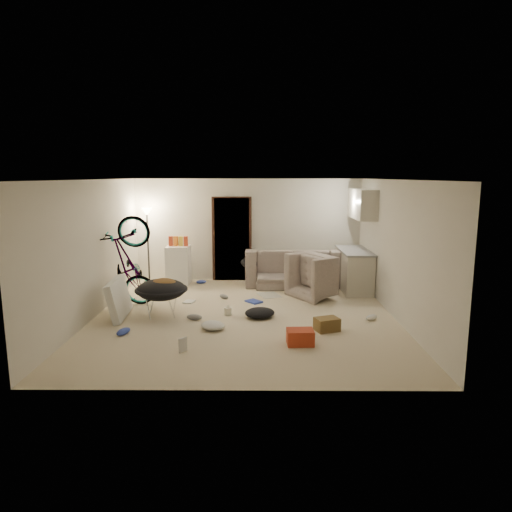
{
  "coord_description": "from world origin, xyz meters",
  "views": [
    {
      "loc": [
        0.28,
        -8.16,
        2.57
      ],
      "look_at": [
        0.21,
        0.6,
        1.02
      ],
      "focal_mm": 32.0,
      "sensor_mm": 36.0,
      "label": 1
    }
  ],
  "objects_px": {
    "bicycle": "(129,282)",
    "drink_case_b": "(300,337)",
    "kitchen_counter": "(354,271)",
    "armchair": "(324,280)",
    "sofa": "(292,271)",
    "drink_case_a": "(327,324)",
    "mini_fridge": "(179,265)",
    "floor_lamp": "(147,229)",
    "saucer_chair": "(162,294)",
    "juicer": "(228,311)",
    "tv_box": "(119,298)"
  },
  "relations": [
    {
      "from": "saucer_chair",
      "to": "drink_case_b",
      "type": "bearing_deg",
      "value": -30.83
    },
    {
      "from": "mini_fridge",
      "to": "drink_case_b",
      "type": "distance_m",
      "value": 4.78
    },
    {
      "from": "floor_lamp",
      "to": "juicer",
      "type": "relative_size",
      "value": 8.54
    },
    {
      "from": "juicer",
      "to": "drink_case_a",
      "type": "bearing_deg",
      "value": -26.35
    },
    {
      "from": "bicycle",
      "to": "drink_case_a",
      "type": "relative_size",
      "value": 4.8
    },
    {
      "from": "armchair",
      "to": "tv_box",
      "type": "relative_size",
      "value": 0.98
    },
    {
      "from": "drink_case_b",
      "to": "armchair",
      "type": "bearing_deg",
      "value": 72.81
    },
    {
      "from": "drink_case_a",
      "to": "floor_lamp",
      "type": "bearing_deg",
      "value": 117.38
    },
    {
      "from": "kitchen_counter",
      "to": "mini_fridge",
      "type": "distance_m",
      "value": 4.13
    },
    {
      "from": "drink_case_b",
      "to": "mini_fridge",
      "type": "bearing_deg",
      "value": 120.02
    },
    {
      "from": "floor_lamp",
      "to": "kitchen_counter",
      "type": "bearing_deg",
      "value": -7.66
    },
    {
      "from": "armchair",
      "to": "drink_case_b",
      "type": "height_order",
      "value": "armchair"
    },
    {
      "from": "saucer_chair",
      "to": "drink_case_b",
      "type": "xyz_separation_m",
      "value": [
        2.44,
        -1.46,
        -0.29
      ]
    },
    {
      "from": "mini_fridge",
      "to": "sofa",
      "type": "bearing_deg",
      "value": -1.25
    },
    {
      "from": "armchair",
      "to": "bicycle",
      "type": "distance_m",
      "value": 4.06
    },
    {
      "from": "bicycle",
      "to": "saucer_chair",
      "type": "bearing_deg",
      "value": -128.07
    },
    {
      "from": "floor_lamp",
      "to": "armchair",
      "type": "xyz_separation_m",
      "value": [
        4.07,
        -1.17,
        -0.97
      ]
    },
    {
      "from": "kitchen_counter",
      "to": "sofa",
      "type": "xyz_separation_m",
      "value": [
        -1.37,
        0.45,
        -0.12
      ]
    },
    {
      "from": "floor_lamp",
      "to": "tv_box",
      "type": "bearing_deg",
      "value": -87.91
    },
    {
      "from": "kitchen_counter",
      "to": "juicer",
      "type": "height_order",
      "value": "kitchen_counter"
    },
    {
      "from": "sofa",
      "to": "drink_case_b",
      "type": "relative_size",
      "value": 5.42
    },
    {
      "from": "saucer_chair",
      "to": "drink_case_b",
      "type": "height_order",
      "value": "saucer_chair"
    },
    {
      "from": "saucer_chair",
      "to": "drink_case_b",
      "type": "distance_m",
      "value": 2.85
    },
    {
      "from": "sofa",
      "to": "juicer",
      "type": "xyz_separation_m",
      "value": [
        -1.37,
        -2.42,
        -0.24
      ]
    },
    {
      "from": "tv_box",
      "to": "mini_fridge",
      "type": "bearing_deg",
      "value": 72.7
    },
    {
      "from": "drink_case_b",
      "to": "juicer",
      "type": "height_order",
      "value": "drink_case_b"
    },
    {
      "from": "sofa",
      "to": "armchair",
      "type": "distance_m",
      "value": 1.15
    },
    {
      "from": "floor_lamp",
      "to": "drink_case_b",
      "type": "height_order",
      "value": "floor_lamp"
    },
    {
      "from": "mini_fridge",
      "to": "juicer",
      "type": "relative_size",
      "value": 4.32
    },
    {
      "from": "kitchen_counter",
      "to": "armchair",
      "type": "distance_m",
      "value": 0.93
    },
    {
      "from": "bicycle",
      "to": "drink_case_b",
      "type": "height_order",
      "value": "bicycle"
    },
    {
      "from": "floor_lamp",
      "to": "mini_fridge",
      "type": "relative_size",
      "value": 1.98
    },
    {
      "from": "floor_lamp",
      "to": "mini_fridge",
      "type": "height_order",
      "value": "floor_lamp"
    },
    {
      "from": "saucer_chair",
      "to": "tv_box",
      "type": "distance_m",
      "value": 0.78
    },
    {
      "from": "kitchen_counter",
      "to": "drink_case_a",
      "type": "relative_size",
      "value": 3.9
    },
    {
      "from": "armchair",
      "to": "mini_fridge",
      "type": "bearing_deg",
      "value": 39.98
    },
    {
      "from": "kitchen_counter",
      "to": "drink_case_a",
      "type": "distance_m",
      "value": 3.02
    },
    {
      "from": "tv_box",
      "to": "drink_case_a",
      "type": "bearing_deg",
      "value": -14.82
    },
    {
      "from": "saucer_chair",
      "to": "tv_box",
      "type": "relative_size",
      "value": 0.91
    },
    {
      "from": "mini_fridge",
      "to": "saucer_chair",
      "type": "bearing_deg",
      "value": -86.17
    },
    {
      "from": "armchair",
      "to": "mini_fridge",
      "type": "distance_m",
      "value": 3.5
    },
    {
      "from": "bicycle",
      "to": "drink_case_b",
      "type": "bearing_deg",
      "value": -121.7
    },
    {
      "from": "mini_fridge",
      "to": "saucer_chair",
      "type": "distance_m",
      "value": 2.56
    },
    {
      "from": "sofa",
      "to": "armchair",
      "type": "relative_size",
      "value": 2.11
    },
    {
      "from": "drink_case_a",
      "to": "juicer",
      "type": "xyz_separation_m",
      "value": [
        -1.72,
        0.85,
        -0.02
      ]
    },
    {
      "from": "mini_fridge",
      "to": "tv_box",
      "type": "relative_size",
      "value": 0.86
    },
    {
      "from": "armchair",
      "to": "bicycle",
      "type": "relative_size",
      "value": 0.57
    },
    {
      "from": "sofa",
      "to": "drink_case_a",
      "type": "bearing_deg",
      "value": 96.59
    },
    {
      "from": "kitchen_counter",
      "to": "saucer_chair",
      "type": "distance_m",
      "value": 4.44
    },
    {
      "from": "tv_box",
      "to": "drink_case_b",
      "type": "height_order",
      "value": "tv_box"
    }
  ]
}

